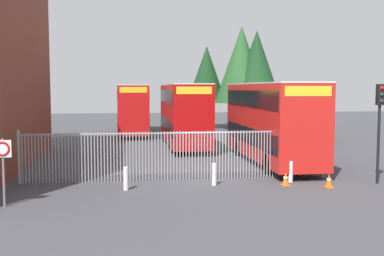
# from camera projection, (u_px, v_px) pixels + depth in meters

# --- Properties ---
(ground_plane) EXTENTS (100.00, 100.00, 0.00)m
(ground_plane) POSITION_uv_depth(u_px,v_px,m) (183.00, 155.00, 29.05)
(ground_plane) COLOR #3D3D42
(palisade_fence) EXTENTS (13.80, 0.14, 2.35)m
(palisade_fence) POSITION_uv_depth(u_px,v_px,m) (177.00, 154.00, 20.89)
(palisade_fence) COLOR gray
(palisade_fence) RESTS_ON ground
(double_decker_bus_near_gate) EXTENTS (2.54, 10.81, 4.42)m
(double_decker_bus_near_gate) POSITION_uv_depth(u_px,v_px,m) (270.00, 119.00, 25.62)
(double_decker_bus_near_gate) COLOR red
(double_decker_bus_near_gate) RESTS_ON ground
(double_decker_bus_behind_fence_left) EXTENTS (2.54, 10.81, 4.42)m
(double_decker_bus_behind_fence_left) POSITION_uv_depth(u_px,v_px,m) (184.00, 112.00, 32.94)
(double_decker_bus_behind_fence_left) COLOR #B70C0C
(double_decker_bus_behind_fence_left) RESTS_ON ground
(double_decker_bus_behind_fence_right) EXTENTS (2.54, 10.81, 4.42)m
(double_decker_bus_behind_fence_right) POSITION_uv_depth(u_px,v_px,m) (275.00, 109.00, 39.00)
(double_decker_bus_behind_fence_right) COLOR #B70C0C
(double_decker_bus_behind_fence_right) RESTS_ON ground
(double_decker_bus_far_back) EXTENTS (2.54, 10.81, 4.42)m
(double_decker_bus_far_back) POSITION_uv_depth(u_px,v_px,m) (133.00, 107.00, 41.69)
(double_decker_bus_far_back) COLOR red
(double_decker_bus_far_back) RESTS_ON ground
(bollard_near_left) EXTENTS (0.20, 0.20, 0.95)m
(bollard_near_left) POSITION_uv_depth(u_px,v_px,m) (126.00, 179.00, 18.85)
(bollard_near_left) COLOR silver
(bollard_near_left) RESTS_ON ground
(bollard_center_front) EXTENTS (0.20, 0.20, 0.95)m
(bollard_center_front) POSITION_uv_depth(u_px,v_px,m) (214.00, 174.00, 19.77)
(bollard_center_front) COLOR silver
(bollard_center_front) RESTS_ON ground
(bollard_near_right) EXTENTS (0.20, 0.20, 0.95)m
(bollard_near_right) POSITION_uv_depth(u_px,v_px,m) (291.00, 172.00, 20.43)
(bollard_near_right) COLOR silver
(bollard_near_right) RESTS_ON ground
(traffic_cone_by_gate) EXTENTS (0.34, 0.34, 0.59)m
(traffic_cone_by_gate) POSITION_uv_depth(u_px,v_px,m) (286.00, 179.00, 19.77)
(traffic_cone_by_gate) COLOR orange
(traffic_cone_by_gate) RESTS_ON ground
(traffic_cone_mid_forecourt) EXTENTS (0.34, 0.34, 0.59)m
(traffic_cone_mid_forecourt) POSITION_uv_depth(u_px,v_px,m) (329.00, 181.00, 19.34)
(traffic_cone_mid_forecourt) COLOR orange
(traffic_cone_mid_forecourt) RESTS_ON ground
(speed_limit_sign_post) EXTENTS (0.60, 0.14, 2.40)m
(speed_limit_sign_post) POSITION_uv_depth(u_px,v_px,m) (3.00, 157.00, 16.01)
(speed_limit_sign_post) COLOR slate
(speed_limit_sign_post) RESTS_ON ground
(traffic_light_kerbside) EXTENTS (0.28, 0.33, 4.30)m
(traffic_light_kerbside) POSITION_uv_depth(u_px,v_px,m) (380.00, 115.00, 19.96)
(traffic_light_kerbside) COLOR black
(traffic_light_kerbside) RESTS_ON ground
(tree_tall_back) EXTENTS (5.47, 5.47, 9.73)m
(tree_tall_back) POSITION_uv_depth(u_px,v_px,m) (257.00, 71.00, 45.33)
(tree_tall_back) COLOR #4C3823
(tree_tall_back) RESTS_ON ground
(tree_short_side) EXTENTS (5.27, 5.27, 10.22)m
(tree_short_side) POSITION_uv_depth(u_px,v_px,m) (241.00, 65.00, 46.00)
(tree_short_side) COLOR #4C3823
(tree_short_side) RESTS_ON ground
(tree_mid_row) EXTENTS (3.84, 3.84, 8.45)m
(tree_mid_row) POSITION_uv_depth(u_px,v_px,m) (207.00, 73.00, 47.94)
(tree_mid_row) COLOR #4C3823
(tree_mid_row) RESTS_ON ground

